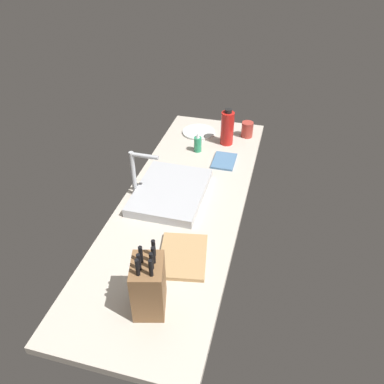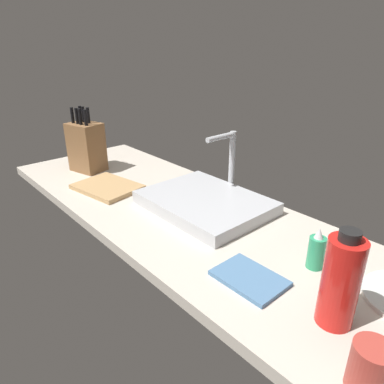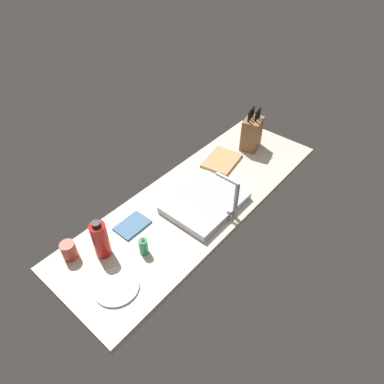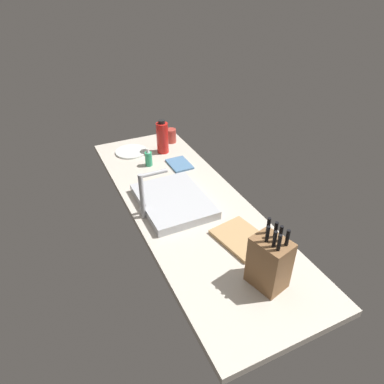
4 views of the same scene
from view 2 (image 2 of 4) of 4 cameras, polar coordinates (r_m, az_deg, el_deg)
name	(u,v)px [view 2 (image 2 of 4)]	position (r cm, az deg, el deg)	size (l,w,h in cm)	color
countertop_slab	(186,217)	(126.94, -0.98, -3.99)	(181.17, 59.95, 3.50)	beige
sink_basin	(205,203)	(128.14, 2.12, -1.72)	(44.10, 33.61, 4.52)	#B7BABF
faucet	(229,158)	(136.35, 6.06, 5.48)	(5.50, 14.67, 24.96)	#B7BABF
knife_block	(86,146)	(170.32, -16.69, 7.06)	(16.81, 14.42, 29.05)	brown
cutting_board	(107,187)	(149.10, -13.50, 0.79)	(25.50, 19.35, 1.80)	tan
soap_bottle	(316,251)	(100.71, 19.44, -8.98)	(4.49, 4.49, 11.87)	#2D9966
water_bottle	(341,282)	(81.65, 22.87, -13.18)	(7.86, 7.86, 22.69)	red
dish_towel	(249,278)	(94.10, 9.27, -13.59)	(17.73, 12.48, 1.20)	teal
coffee_mug	(370,368)	(74.54, 26.82, -24.05)	(7.28, 7.28, 9.63)	#B23D33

